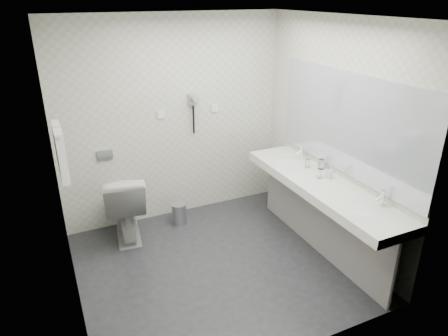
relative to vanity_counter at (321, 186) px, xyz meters
name	(u,v)px	position (x,y,z in m)	size (l,w,h in m)	color
floor	(217,265)	(-1.12, 0.20, -0.80)	(2.80, 2.80, 0.00)	#242428
ceiling	(215,17)	(-1.12, 0.20, 1.70)	(2.80, 2.80, 0.00)	silver
wall_back	(173,121)	(-1.12, 1.50, 0.45)	(2.80, 2.80, 0.00)	beige
wall_front	(293,221)	(-1.12, -1.10, 0.45)	(2.80, 2.80, 0.00)	beige
wall_left	(60,184)	(-2.52, 0.20, 0.45)	(2.60, 2.60, 0.00)	beige
wall_right	(334,137)	(0.27, 0.20, 0.45)	(2.60, 2.60, 0.00)	beige
vanity_counter	(321,186)	(0.00, 0.00, 0.00)	(0.55, 2.20, 0.10)	silver
vanity_panel	(319,220)	(0.02, 0.00, -0.42)	(0.03, 2.15, 0.75)	gray
vanity_post_near	(394,274)	(0.05, -1.04, -0.42)	(0.06, 0.06, 0.75)	silver
vanity_post_far	(273,183)	(0.05, 1.04, -0.42)	(0.06, 0.06, 0.75)	silver
mirror	(348,124)	(0.26, 0.00, 0.65)	(0.02, 2.20, 1.05)	#B2BCC6
basin_near	(365,211)	(0.00, -0.65, 0.04)	(0.40, 0.31, 0.05)	silver
basin_far	(288,162)	(0.00, 0.65, 0.04)	(0.40, 0.31, 0.05)	silver
faucet_near	(383,198)	(0.19, -0.65, 0.12)	(0.04, 0.04, 0.15)	silver
faucet_far	(302,152)	(0.19, 0.65, 0.12)	(0.04, 0.04, 0.15)	silver
soap_bottle_a	(327,174)	(0.12, 0.07, 0.10)	(0.04, 0.04, 0.09)	silver
soap_bottle_b	(319,174)	(0.04, 0.09, 0.09)	(0.07, 0.07, 0.09)	silver
soap_bottle_c	(330,173)	(0.13, 0.03, 0.12)	(0.05, 0.05, 0.13)	silver
glass_left	(321,164)	(0.20, 0.29, 0.11)	(0.06, 0.06, 0.12)	silver
glass_right	(308,163)	(0.09, 0.38, 0.10)	(0.06, 0.06, 0.10)	silver
toilet	(125,204)	(-1.86, 1.21, -0.39)	(0.46, 0.81, 0.82)	silver
flush_plate	(105,155)	(-1.98, 1.49, 0.15)	(0.18, 0.02, 0.12)	#B2B5BA
pedal_bin	(179,214)	(-1.20, 1.20, -0.67)	(0.19, 0.19, 0.26)	#B2B5BA
bin_lid	(179,204)	(-1.20, 1.20, -0.53)	(0.19, 0.19, 0.01)	#B2B5BA
towel_rail	(55,129)	(-2.47, 0.75, 0.75)	(0.02, 0.02, 0.62)	silver
towel_near	(62,157)	(-2.46, 0.61, 0.53)	(0.07, 0.24, 0.48)	white
towel_far	(59,147)	(-2.46, 0.89, 0.53)	(0.07, 0.24, 0.48)	white
dryer_cradle	(193,99)	(-0.88, 1.47, 0.70)	(0.10, 0.04, 0.14)	gray
dryer_barrel	(195,98)	(-0.88, 1.40, 0.73)	(0.08, 0.08, 0.14)	gray
dryer_cord	(194,120)	(-0.88, 1.46, 0.45)	(0.02, 0.02, 0.35)	black
switch_plate_a	(161,115)	(-1.27, 1.49, 0.55)	(0.09, 0.02, 0.09)	silver
switch_plate_b	(215,108)	(-0.57, 1.49, 0.55)	(0.09, 0.02, 0.09)	silver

